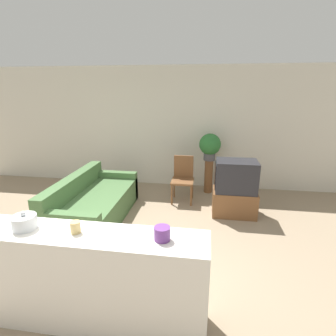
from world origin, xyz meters
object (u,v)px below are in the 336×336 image
object	(u,v)px
television	(236,176)
potted_plant	(210,145)
wooden_chair	(183,177)
couch	(93,204)
decorative_bowl	(24,222)

from	to	relation	value
television	potted_plant	bearing A→B (deg)	114.62
television	wooden_chair	xyz separation A→B (m)	(-0.98, 0.50, -0.23)
couch	potted_plant	distance (m)	2.64
couch	wooden_chair	size ratio (longest dim) A/B	2.24
television	decorative_bowl	world-z (taller)	decorative_bowl
potted_plant	couch	bearing A→B (deg)	-141.58
couch	television	world-z (taller)	television
wooden_chair	decorative_bowl	xyz separation A→B (m)	(-1.17, -3.08, 0.54)
couch	decorative_bowl	xyz separation A→B (m)	(0.29, -2.02, 0.76)
television	potted_plant	xyz separation A→B (m)	(-0.46, 1.01, 0.32)
television	potted_plant	size ratio (longest dim) A/B	1.27
television	couch	bearing A→B (deg)	-167.05
decorative_bowl	potted_plant	bearing A→B (deg)	64.84
couch	television	distance (m)	2.55
couch	wooden_chair	bearing A→B (deg)	35.89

